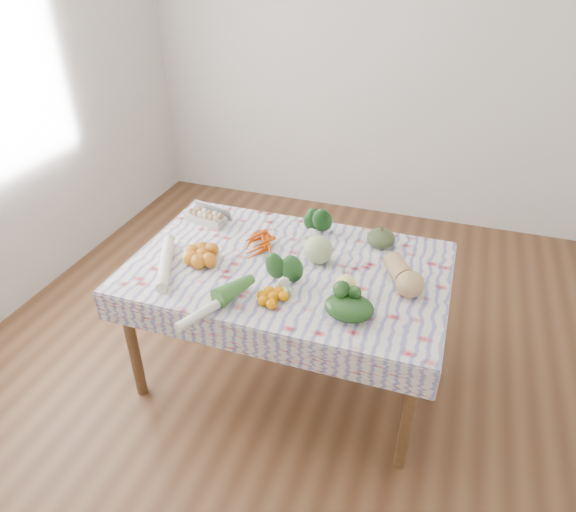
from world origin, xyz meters
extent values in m
plane|color=#53321C|center=(0.00, 0.00, 0.00)|extent=(4.50, 4.50, 0.00)
cube|color=silver|center=(0.00, 2.25, 1.40)|extent=(4.00, 0.04, 2.80)
cube|color=brown|center=(0.00, 0.00, 0.73)|extent=(1.60, 1.00, 0.04)
cylinder|color=brown|center=(-0.74, -0.44, 0.35)|extent=(0.06, 0.06, 0.71)
cylinder|color=brown|center=(0.74, -0.44, 0.35)|extent=(0.06, 0.06, 0.71)
cylinder|color=brown|center=(-0.74, 0.44, 0.35)|extent=(0.06, 0.06, 0.71)
cylinder|color=brown|center=(0.74, 0.44, 0.35)|extent=(0.06, 0.06, 0.71)
cube|color=silver|center=(0.00, 0.00, 0.76)|extent=(1.66, 1.06, 0.01)
cube|color=#AAAAA6|center=(-0.62, 0.28, 0.80)|extent=(0.27, 0.15, 0.07)
cube|color=#D14605|center=(-0.21, 0.11, 0.78)|extent=(0.24, 0.22, 0.04)
ellipsoid|color=#123A13|center=(0.05, 0.35, 0.83)|extent=(0.17, 0.15, 0.14)
ellipsoid|color=#3E4F28|center=(0.43, 0.35, 0.81)|extent=(0.19, 0.19, 0.10)
sphere|color=#A4B87C|center=(0.14, 0.08, 0.84)|extent=(0.18, 0.18, 0.15)
ellipsoid|color=tan|center=(0.60, 0.02, 0.83)|extent=(0.27, 0.33, 0.14)
cube|color=orange|center=(-0.44, -0.11, 0.80)|extent=(0.32, 0.32, 0.09)
ellipsoid|color=#215220|center=(0.02, -0.17, 0.82)|extent=(0.21, 0.21, 0.11)
cube|color=orange|center=(0.03, -0.32, 0.79)|extent=(0.24, 0.24, 0.06)
sphere|color=#F2E678|center=(0.35, -0.15, 0.81)|extent=(0.12, 0.12, 0.10)
ellipsoid|color=#163513|center=(0.40, -0.31, 0.81)|extent=(0.27, 0.23, 0.10)
cylinder|color=white|center=(-0.59, -0.25, 0.79)|extent=(0.24, 0.42, 0.06)
cylinder|color=white|center=(-0.20, -0.46, 0.79)|extent=(0.22, 0.43, 0.05)
camera|label=1|loc=(0.73, -2.14, 2.26)|focal=32.00mm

